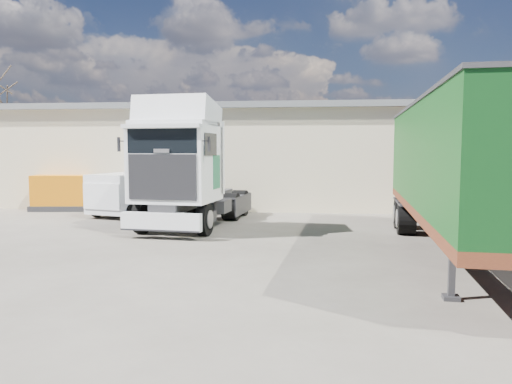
# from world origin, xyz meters

# --- Properties ---
(ground) EXTENTS (120.00, 120.00, 0.00)m
(ground) POSITION_xyz_m (0.00, 0.00, 0.00)
(ground) COLOR #272520
(ground) RESTS_ON ground
(warehouse) EXTENTS (30.60, 12.60, 5.42)m
(warehouse) POSITION_xyz_m (-6.00, 16.00, 2.66)
(warehouse) COLOR beige
(warehouse) RESTS_ON ground
(brick_boundary_wall) EXTENTS (0.35, 26.00, 2.50)m
(brick_boundary_wall) POSITION_xyz_m (11.50, 6.00, 1.25)
(brick_boundary_wall) COLOR maroon
(brick_boundary_wall) RESTS_ON ground
(tractor_unit) EXTENTS (3.56, 7.67, 4.94)m
(tractor_unit) POSITION_xyz_m (-0.39, 4.75, 2.08)
(tractor_unit) COLOR black
(tractor_unit) RESTS_ON ground
(box_trailer) EXTENTS (3.85, 13.30, 4.36)m
(box_trailer) POSITION_xyz_m (8.54, 0.68, 2.66)
(box_trailer) COLOR #2D2D30
(box_trailer) RESTS_ON ground
(panel_van) EXTENTS (3.12, 5.07, 1.93)m
(panel_van) POSITION_xyz_m (-3.98, 8.64, 1.00)
(panel_van) COLOR black
(panel_van) RESTS_ON ground
(orange_skip) EXTENTS (3.01, 2.10, 1.76)m
(orange_skip) POSITION_xyz_m (-8.00, 9.80, 0.77)
(orange_skip) COLOR #2D2D30
(orange_skip) RESTS_ON ground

